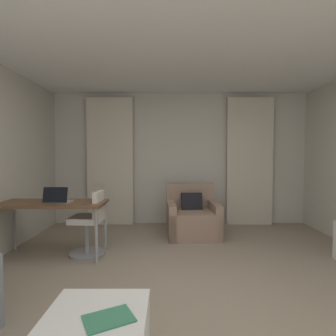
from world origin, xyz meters
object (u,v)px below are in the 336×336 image
Objects in this scene: desk_chair at (89,227)px; laptop at (58,199)px; desk at (52,207)px; armchair at (192,219)px; magazine_open at (109,319)px.

laptop is at bearing -164.84° from desk_chair.
desk is at bearing 146.61° from laptop.
armchair reaches higher than magazine_open.
armchair is 2.24m from desk.
laptop is (-0.39, -0.10, 0.39)m from desk_chair.
armchair is 2.20m from laptop.
desk_chair reaches higher than desk.
armchair is at bearing 76.13° from magazine_open.
armchair is at bearing 32.09° from desk_chair.
laptop is at bearing 118.46° from magazine_open.
magazine_open is (-0.76, -3.09, 0.13)m from armchair.
desk_chair is 2.65× the size of laptop.
desk is 4.13× the size of magazine_open.
magazine_open is at bearing -103.87° from armchair.
desk is at bearing 119.82° from magazine_open.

